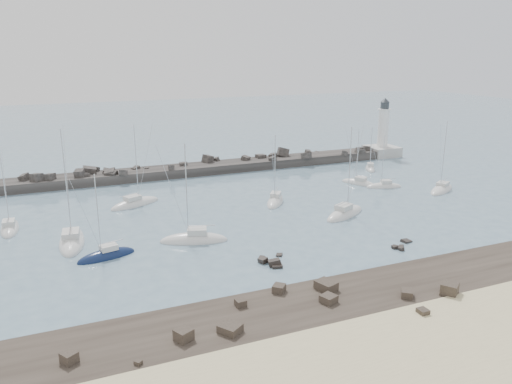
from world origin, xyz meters
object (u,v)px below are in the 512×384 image
Objects in this scene: sailboat_3 at (72,242)px; sailboat_8 at (384,187)px; sailboat_1 at (10,229)px; sailboat_2 at (107,256)px; sailboat_9 at (359,183)px; sailboat_5 at (194,240)px; sailboat_6 at (275,202)px; sailboat_10 at (441,190)px; sailboat_11 at (370,169)px; lighthouse at (382,143)px; sailboat_4 at (135,204)px; sailboat_7 at (345,214)px.

sailboat_8 is (55.53, 6.99, -0.02)m from sailboat_3.
sailboat_2 is at bearing -53.43° from sailboat_1.
sailboat_9 is at bearing 1.87° from sailboat_1.
sailboat_6 is at bearing 34.13° from sailboat_5.
sailboat_8 is at bearing 2.01° from sailboat_6.
sailboat_10 reaches higher than sailboat_11.
lighthouse is 30.04m from sailboat_8.
sailboat_5 is 49.19m from sailboat_10.
sailboat_10 is (63.88, 1.13, -0.03)m from sailboat_3.
sailboat_4 is 20.15m from sailboat_5.
sailboat_5 reaches higher than sailboat_6.
sailboat_10 is (60.20, 7.78, -0.02)m from sailboat_2.
sailboat_3 is 17.58m from sailboat_4.
sailboat_3 is at bearing -48.55° from sailboat_1.
sailboat_3 reaches higher than sailboat_11.
sailboat_5 is 21.19m from sailboat_6.
sailboat_11 is at bearing 18.05° from sailboat_3.
sailboat_8 is at bearing 14.74° from sailboat_2.
sailboat_8 is (44.84, -6.96, -0.01)m from sailboat_4.
sailboat_11 is at bearing 47.96° from sailboat_7.
sailboat_3 is at bearing 174.16° from sailboat_7.
lighthouse is 1.16× the size of sailboat_6.
sailboat_6 is 12.51m from sailboat_7.
sailboat_9 is (37.41, 16.59, -0.03)m from sailboat_5.
sailboat_1 reaches higher than sailboat_2.
sailboat_6 is 0.92× the size of sailboat_10.
sailboat_9 is 14.94m from sailboat_10.
lighthouse is at bearing 32.68° from sailboat_5.
sailboat_1 is 40.67m from sailboat_6.
sailboat_2 is at bearing -151.24° from lighthouse.
sailboat_7 is at bearing -144.76° from sailboat_8.
sailboat_4 is at bearing 175.82° from sailboat_9.
sailboat_7 is 1.30× the size of sailboat_9.
sailboat_2 is 31.74m from sailboat_6.
lighthouse is at bearing 15.51° from sailboat_1.
sailboat_10 is (11.30, -9.77, -0.00)m from sailboat_9.
sailboat_8 is (51.85, 13.64, -0.01)m from sailboat_2.
sailboat_4 is 45.38m from sailboat_8.
sailboat_2 is 1.02× the size of sailboat_9.
sailboat_7 is at bearing -31.72° from sailboat_4.
sailboat_6 is at bearing 10.72° from sailboat_3.
sailboat_7 reaches higher than sailboat_5.
sailboat_2 is at bearing -155.24° from sailboat_11.
sailboat_1 reaches higher than sailboat_6.
sailboat_6 is at bearing 170.77° from sailboat_10.
sailboat_9 is at bearing -4.18° from sailboat_4.
sailboat_6 is 1.18× the size of sailboat_8.
sailboat_6 is 31.58m from sailboat_10.
sailboat_9 is at bearing 127.13° from sailboat_8.
sailboat_3 is at bearing -127.45° from sailboat_4.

